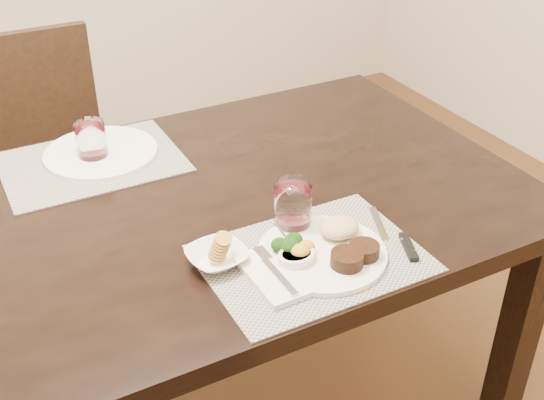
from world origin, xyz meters
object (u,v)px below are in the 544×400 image
dinner_plate (328,249)px  cracker_bowl (217,256)px  chair_far (50,150)px  far_plate (101,153)px  steak_knife (401,241)px  wine_glass_near (293,208)px

dinner_plate → cracker_bowl: size_ratio=2.04×
chair_far → cracker_bowl: chair_far is taller
dinner_plate → far_plate: dinner_plate is taller
steak_knife → wine_glass_near: size_ratio=1.94×
dinner_plate → wine_glass_near: 0.13m
far_plate → chair_far: bearing=94.8°
dinner_plate → wine_glass_near: wine_glass_near is taller
steak_knife → cracker_bowl: (-0.39, 0.12, 0.01)m
steak_knife → far_plate: size_ratio=0.74×
dinner_plate → cracker_bowl: (-0.22, 0.09, 0.00)m
dinner_plate → far_plate: 0.74m
far_plate → cracker_bowl: bearing=-82.0°
wine_glass_near → cracker_bowl: bearing=-168.8°
chair_far → wine_glass_near: size_ratio=7.79×
chair_far → dinner_plate: 1.34m
steak_knife → cracker_bowl: bearing=-175.8°
far_plate → wine_glass_near: bearing=-62.0°
steak_knife → wine_glass_near: 0.25m
steak_knife → chair_far: bearing=133.7°
chair_far → cracker_bowl: size_ratio=6.60×
chair_far → cracker_bowl: 1.21m
dinner_plate → steak_knife: dinner_plate is taller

